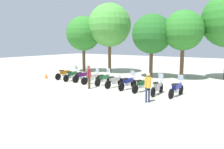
# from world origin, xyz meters

# --- Properties ---
(ground_plane) EXTENTS (80.00, 80.00, 0.00)m
(ground_plane) POSITION_xyz_m (0.00, 0.00, 0.00)
(ground_plane) COLOR #ADA899
(motorcycle_0) EXTENTS (0.62, 2.19, 0.99)m
(motorcycle_0) POSITION_xyz_m (-5.61, 0.59, 0.50)
(motorcycle_0) COLOR black
(motorcycle_0) RESTS_ON ground_plane
(motorcycle_1) EXTENTS (0.62, 2.19, 1.37)m
(motorcycle_1) POSITION_xyz_m (-4.37, 0.34, 0.52)
(motorcycle_1) COLOR black
(motorcycle_1) RESTS_ON ground_plane
(motorcycle_2) EXTENTS (0.70, 2.18, 1.37)m
(motorcycle_2) POSITION_xyz_m (-3.11, 0.41, 0.52)
(motorcycle_2) COLOR black
(motorcycle_2) RESTS_ON ground_plane
(motorcycle_3) EXTENTS (0.76, 2.16, 1.37)m
(motorcycle_3) POSITION_xyz_m (-1.86, 0.17, 0.52)
(motorcycle_3) COLOR black
(motorcycle_3) RESTS_ON ground_plane
(motorcycle_4) EXTENTS (0.62, 2.19, 1.37)m
(motorcycle_4) POSITION_xyz_m (-0.62, 0.21, 0.52)
(motorcycle_4) COLOR black
(motorcycle_4) RESTS_ON ground_plane
(motorcycle_5) EXTENTS (0.65, 2.19, 0.99)m
(motorcycle_5) POSITION_xyz_m (0.62, -0.08, 0.50)
(motorcycle_5) COLOR black
(motorcycle_5) RESTS_ON ground_plane
(motorcycle_6) EXTENTS (0.66, 2.19, 1.37)m
(motorcycle_6) POSITION_xyz_m (1.87, -0.13, 0.52)
(motorcycle_6) COLOR black
(motorcycle_6) RESTS_ON ground_plane
(motorcycle_7) EXTENTS (0.71, 2.18, 0.99)m
(motorcycle_7) POSITION_xyz_m (3.12, -0.33, 0.50)
(motorcycle_7) COLOR black
(motorcycle_7) RESTS_ON ground_plane
(motorcycle_8) EXTENTS (0.62, 2.19, 1.37)m
(motorcycle_8) POSITION_xyz_m (4.36, -0.47, 0.52)
(motorcycle_8) COLOR black
(motorcycle_8) RESTS_ON ground_plane
(motorcycle_9) EXTENTS (0.64, 2.19, 1.37)m
(motorcycle_9) POSITION_xyz_m (5.61, -0.30, 0.52)
(motorcycle_9) COLOR black
(motorcycle_9) RESTS_ON ground_plane
(person_0) EXTENTS (0.27, 0.41, 1.83)m
(person_0) POSITION_xyz_m (-0.68, -1.64, 1.09)
(person_0) COLOR brown
(person_0) RESTS_ON ground_plane
(person_1) EXTENTS (0.34, 0.34, 1.79)m
(person_1) POSITION_xyz_m (4.64, -2.71, 1.06)
(person_1) COLOR #232D4C
(person_1) RESTS_ON ground_plane
(tree_0) EXTENTS (4.11, 4.11, 6.66)m
(tree_0) POSITION_xyz_m (-7.68, 5.89, 4.59)
(tree_0) COLOR brown
(tree_0) RESTS_ON ground_plane
(tree_1) EXTENTS (4.98, 4.98, 8.02)m
(tree_1) POSITION_xyz_m (-4.61, 6.96, 5.51)
(tree_1) COLOR brown
(tree_1) RESTS_ON ground_plane
(tree_2) EXTENTS (3.95, 3.95, 6.36)m
(tree_2) POSITION_xyz_m (0.98, 6.20, 4.36)
(tree_2) COLOR brown
(tree_2) RESTS_ON ground_plane
(tree_3) EXTENTS (3.78, 3.78, 6.55)m
(tree_3) POSITION_xyz_m (3.91, 6.81, 4.63)
(tree_3) COLOR brown
(tree_3) RESTS_ON ground_plane
(traffic_cone) EXTENTS (0.32, 0.32, 0.55)m
(traffic_cone) POSITION_xyz_m (-7.33, -0.21, 0.28)
(traffic_cone) COLOR orange
(traffic_cone) RESTS_ON ground_plane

